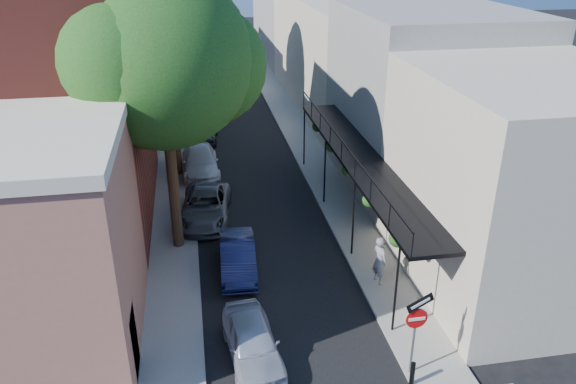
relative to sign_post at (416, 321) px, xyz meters
name	(u,v)px	position (x,y,z in m)	size (l,w,h in m)	color
road_surface	(230,110)	(-3.16, 29.03, -2.03)	(6.00, 64.00, 0.01)	black
sidewalk_left	(176,112)	(-7.16, 29.03, -1.98)	(2.00, 64.00, 0.12)	gray
sidewalk_right	(282,106)	(0.84, 29.03, -1.98)	(2.00, 64.00, 0.12)	gray
buildings_left	(91,51)	(-12.46, 27.79, 2.90)	(10.10, 59.10, 12.00)	#B1715A
buildings_right	(349,48)	(5.83, 28.51, 2.39)	(9.80, 55.00, 10.00)	#B9AF98
sign_post	(416,321)	(0.00, 0.00, 0.00)	(0.89, 0.17, 2.99)	#595B60
bollard	(412,374)	(-0.16, -0.47, -1.52)	(0.14, 0.14, 0.80)	black
oak_near	(174,61)	(-6.53, 9.29, 5.84)	(7.48, 6.80, 11.42)	#362515
oak_mid	(175,45)	(-6.58, 17.26, 5.02)	(6.60, 6.00, 10.20)	#362515
oak_far	(176,0)	(-6.51, 26.30, 6.22)	(7.70, 7.00, 11.90)	#362515
parked_car_a	(252,342)	(-4.64, 1.59, -1.38)	(1.54, 3.83, 1.31)	#A9AFBC
parked_car_b	(238,257)	(-4.62, 6.73, -1.39)	(1.37, 3.92, 1.29)	#151941
parked_car_c	(205,207)	(-5.69, 11.39, -1.37)	(2.21, 4.80, 1.33)	#5B5E62
parked_car_d	(200,162)	(-5.75, 16.99, -1.34)	(1.95, 4.80, 1.39)	silver
parked_car_e	(205,131)	(-5.29, 22.32, -1.37)	(1.56, 3.88, 1.32)	black
parked_car_f	(204,110)	(-5.12, 27.18, -1.41)	(1.34, 3.83, 1.26)	#615A52
pedestrian	(380,260)	(0.58, 4.87, -0.95)	(0.70, 0.46, 1.92)	gray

